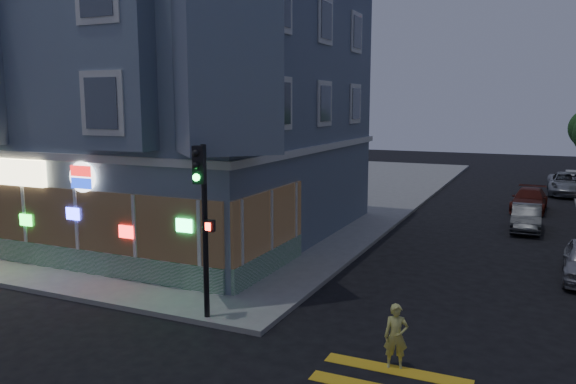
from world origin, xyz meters
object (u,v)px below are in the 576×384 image
Objects in this scene: parked_car_d at (568,184)px; traffic_signal at (203,203)px; parked_car_c at (529,200)px; parked_car_b at (526,218)px; running_child at (396,336)px.

parked_car_d is 1.12× the size of traffic_signal.
parked_car_c is 7.43m from parked_car_d.
parked_car_c is at bearing 89.23° from parked_car_b.
running_child is at bearing -20.56° from traffic_signal.
traffic_signal is (-7.33, -20.65, 2.63)m from parked_car_c.
parked_car_b is 5.20m from parked_car_c.
running_child is 28.48m from parked_car_d.
parked_car_c is at bearing -107.19° from parked_car_d.
parked_car_c is 0.92× the size of traffic_signal.
traffic_signal is at bearing -109.52° from parked_car_d.
parked_car_c is at bearing 67.66° from running_child.
traffic_signal reaches higher than parked_car_c.
parked_car_c is (0.00, 5.20, 0.02)m from parked_car_b.
parked_car_b is 12.50m from parked_car_d.
running_child is 0.34× the size of parked_car_c.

